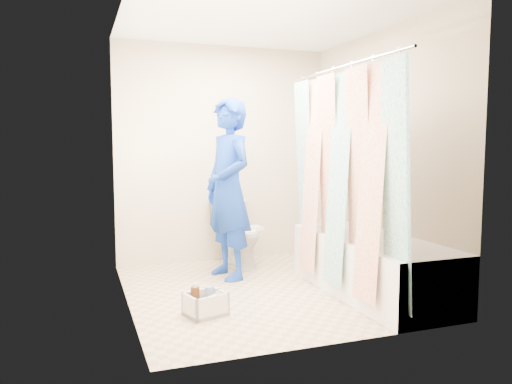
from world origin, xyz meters
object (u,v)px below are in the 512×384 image
object	(u,v)px
toilet	(238,233)
cleaning_caddy	(207,305)
bathtub	(372,264)
plumber	(228,189)

from	to	relation	value
toilet	cleaning_caddy	bearing A→B (deg)	-122.95
bathtub	plumber	bearing A→B (deg)	137.10
plumber	bathtub	bearing A→B (deg)	33.73
cleaning_caddy	bathtub	bearing A→B (deg)	-15.09
plumber	toilet	bearing A→B (deg)	138.40
bathtub	cleaning_caddy	size ratio (longest dim) A/B	5.01
toilet	plumber	xyz separation A→B (m)	(-0.23, -0.43, 0.52)
toilet	cleaning_caddy	distance (m)	1.62
bathtub	toilet	world-z (taller)	toilet
plumber	cleaning_caddy	distance (m)	1.36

